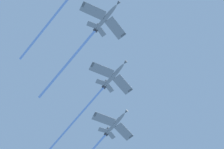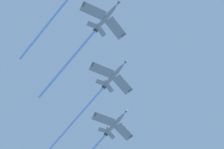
% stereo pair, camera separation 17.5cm
% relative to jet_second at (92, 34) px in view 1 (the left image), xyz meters
% --- Properties ---
extents(jet_second, '(38.98, 28.38, 13.68)m').
position_rel_jet_second_xyz_m(jet_second, '(0.00, 0.00, 0.00)').
color(jet_second, gray).
extents(jet_third, '(46.97, 33.97, 15.04)m').
position_rel_jet_second_xyz_m(jet_third, '(-5.10, 23.48, -4.15)').
color(jet_third, gray).
extents(jet_fourth, '(40.06, 29.99, 13.12)m').
position_rel_jet_second_xyz_m(jet_fourth, '(-9.24, 43.03, -7.77)').
color(jet_fourth, gray).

